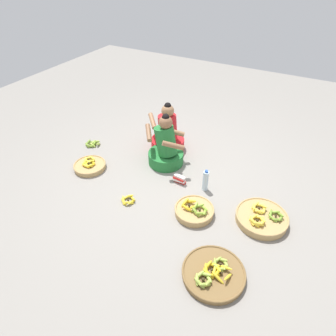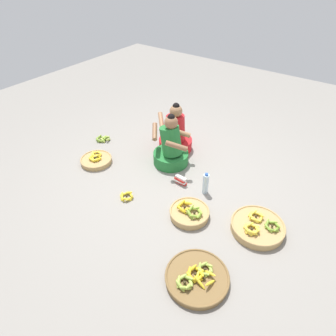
{
  "view_description": "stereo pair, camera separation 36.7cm",
  "coord_description": "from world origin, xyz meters",
  "px_view_note": "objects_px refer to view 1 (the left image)",
  "views": [
    {
      "loc": [
        1.38,
        -2.75,
        2.61
      ],
      "look_at": [
        0.0,
        -0.2,
        0.35
      ],
      "focal_mm": 30.89,
      "sensor_mm": 36.0,
      "label": 1
    },
    {
      "loc": [
        1.69,
        -2.55,
        2.61
      ],
      "look_at": [
        0.0,
        -0.2,
        0.35
      ],
      "focal_mm": 30.89,
      "sensor_mm": 36.0,
      "label": 2
    }
  ],
  "objects_px": {
    "banana_basket_mid_right": "(90,165)",
    "packet_carton_stack": "(179,179)",
    "loose_bananas_back_center": "(128,200)",
    "water_bottle": "(205,181)",
    "loose_bananas_back_right": "(93,144)",
    "banana_basket_mid_left": "(194,210)",
    "vendor_woman_behind": "(168,135)",
    "vendor_woman_front": "(166,148)",
    "banana_basket_near_vendor": "(213,273)",
    "banana_basket_front_right": "(262,218)"
  },
  "relations": [
    {
      "from": "banana_basket_front_right",
      "to": "banana_basket_near_vendor",
      "type": "bearing_deg",
      "value": -104.04
    },
    {
      "from": "loose_bananas_back_center",
      "to": "packet_carton_stack",
      "type": "bearing_deg",
      "value": 57.4
    },
    {
      "from": "loose_bananas_back_center",
      "to": "packet_carton_stack",
      "type": "relative_size",
      "value": 1.17
    },
    {
      "from": "banana_basket_mid_left",
      "to": "loose_bananas_back_center",
      "type": "bearing_deg",
      "value": -165.68
    },
    {
      "from": "banana_basket_mid_right",
      "to": "loose_bananas_back_right",
      "type": "xyz_separation_m",
      "value": [
        -0.37,
        0.49,
        -0.02
      ]
    },
    {
      "from": "banana_basket_mid_right",
      "to": "banana_basket_front_right",
      "type": "xyz_separation_m",
      "value": [
        2.46,
        0.17,
        0.01
      ]
    },
    {
      "from": "vendor_woman_front",
      "to": "packet_carton_stack",
      "type": "relative_size",
      "value": 4.64
    },
    {
      "from": "vendor_woman_front",
      "to": "banana_basket_mid_right",
      "type": "distance_m",
      "value": 1.14
    },
    {
      "from": "loose_bananas_back_center",
      "to": "loose_bananas_back_right",
      "type": "relative_size",
      "value": 0.85
    },
    {
      "from": "water_bottle",
      "to": "banana_basket_front_right",
      "type": "bearing_deg",
      "value": -14.12
    },
    {
      "from": "banana_basket_near_vendor",
      "to": "packet_carton_stack",
      "type": "bearing_deg",
      "value": 130.23
    },
    {
      "from": "packet_carton_stack",
      "to": "banana_basket_mid_left",
      "type": "bearing_deg",
      "value": -45.78
    },
    {
      "from": "banana_basket_mid_left",
      "to": "loose_bananas_back_center",
      "type": "relative_size",
      "value": 2.36
    },
    {
      "from": "banana_basket_front_right",
      "to": "banana_basket_mid_left",
      "type": "distance_m",
      "value": 0.79
    },
    {
      "from": "vendor_woman_behind",
      "to": "water_bottle",
      "type": "xyz_separation_m",
      "value": [
        0.9,
        -0.62,
        -0.1
      ]
    },
    {
      "from": "vendor_woman_front",
      "to": "banana_basket_mid_left",
      "type": "bearing_deg",
      "value": -42.75
    },
    {
      "from": "loose_bananas_back_right",
      "to": "water_bottle",
      "type": "distance_m",
      "value": 2.03
    },
    {
      "from": "loose_bananas_back_center",
      "to": "water_bottle",
      "type": "bearing_deg",
      "value": 41.72
    },
    {
      "from": "banana_basket_mid_right",
      "to": "banana_basket_near_vendor",
      "type": "distance_m",
      "value": 2.36
    },
    {
      "from": "banana_basket_front_right",
      "to": "water_bottle",
      "type": "relative_size",
      "value": 1.93
    },
    {
      "from": "packet_carton_stack",
      "to": "vendor_woman_behind",
      "type": "bearing_deg",
      "value": 129.48
    },
    {
      "from": "vendor_woman_front",
      "to": "vendor_woman_behind",
      "type": "distance_m",
      "value": 0.38
    },
    {
      "from": "loose_bananas_back_right",
      "to": "water_bottle",
      "type": "bearing_deg",
      "value": -3.28
    },
    {
      "from": "vendor_woman_behind",
      "to": "water_bottle",
      "type": "height_order",
      "value": "vendor_woman_behind"
    },
    {
      "from": "loose_bananas_back_center",
      "to": "vendor_woman_behind",
      "type": "bearing_deg",
      "value": 95.82
    },
    {
      "from": "banana_basket_mid_left",
      "to": "packet_carton_stack",
      "type": "height_order",
      "value": "banana_basket_mid_left"
    },
    {
      "from": "vendor_woman_behind",
      "to": "loose_bananas_back_center",
      "type": "relative_size",
      "value": 3.89
    },
    {
      "from": "banana_basket_mid_right",
      "to": "loose_bananas_back_center",
      "type": "height_order",
      "value": "banana_basket_mid_right"
    },
    {
      "from": "banana_basket_mid_left",
      "to": "banana_basket_near_vendor",
      "type": "xyz_separation_m",
      "value": [
        0.51,
        -0.67,
        -0.01
      ]
    },
    {
      "from": "loose_bananas_back_right",
      "to": "banana_basket_mid_left",
      "type": "bearing_deg",
      "value": -15.82
    },
    {
      "from": "vendor_woman_front",
      "to": "vendor_woman_behind",
      "type": "xyz_separation_m",
      "value": [
        -0.16,
        0.34,
        -0.01
      ]
    },
    {
      "from": "loose_bananas_back_center",
      "to": "loose_bananas_back_right",
      "type": "height_order",
      "value": "loose_bananas_back_right"
    },
    {
      "from": "banana_basket_mid_left",
      "to": "vendor_woman_front",
      "type": "bearing_deg",
      "value": 137.25
    },
    {
      "from": "vendor_woman_behind",
      "to": "water_bottle",
      "type": "bearing_deg",
      "value": -34.33
    },
    {
      "from": "banana_basket_near_vendor",
      "to": "water_bottle",
      "type": "relative_size",
      "value": 2.0
    },
    {
      "from": "vendor_woman_behind",
      "to": "vendor_woman_front",
      "type": "bearing_deg",
      "value": -65.75
    },
    {
      "from": "water_bottle",
      "to": "packet_carton_stack",
      "type": "distance_m",
      "value": 0.37
    },
    {
      "from": "banana_basket_mid_right",
      "to": "packet_carton_stack",
      "type": "height_order",
      "value": "banana_basket_mid_right"
    },
    {
      "from": "loose_bananas_back_right",
      "to": "packet_carton_stack",
      "type": "relative_size",
      "value": 1.38
    },
    {
      "from": "banana_basket_front_right",
      "to": "banana_basket_near_vendor",
      "type": "xyz_separation_m",
      "value": [
        -0.24,
        -0.94,
        -0.02
      ]
    },
    {
      "from": "vendor_woman_behind",
      "to": "loose_bananas_back_right",
      "type": "relative_size",
      "value": 3.29
    },
    {
      "from": "vendor_woman_behind",
      "to": "loose_bananas_back_center",
      "type": "bearing_deg",
      "value": -84.18
    },
    {
      "from": "banana_basket_mid_left",
      "to": "water_bottle",
      "type": "relative_size",
      "value": 1.51
    },
    {
      "from": "vendor_woman_front",
      "to": "loose_bananas_back_center",
      "type": "relative_size",
      "value": 3.97
    },
    {
      "from": "vendor_woman_behind",
      "to": "banana_basket_front_right",
      "type": "distance_m",
      "value": 1.91
    },
    {
      "from": "banana_basket_mid_right",
      "to": "water_bottle",
      "type": "bearing_deg",
      "value": 12.78
    },
    {
      "from": "banana_basket_mid_right",
      "to": "packet_carton_stack",
      "type": "bearing_deg",
      "value": 14.35
    },
    {
      "from": "vendor_woman_front",
      "to": "packet_carton_stack",
      "type": "distance_m",
      "value": 0.54
    },
    {
      "from": "banana_basket_mid_left",
      "to": "loose_bananas_back_right",
      "type": "xyz_separation_m",
      "value": [
        -2.08,
        0.59,
        -0.03
      ]
    },
    {
      "from": "vendor_woman_behind",
      "to": "water_bottle",
      "type": "distance_m",
      "value": 1.1
    }
  ]
}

